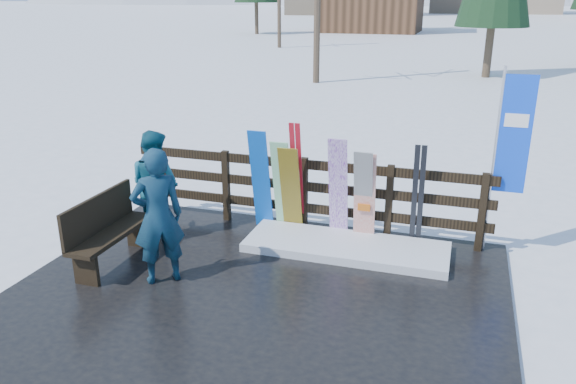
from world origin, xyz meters
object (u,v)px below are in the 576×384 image
(snowboard_0, at_px, (261,180))
(snowboard_2, at_px, (291,190))
(bench, at_px, (107,228))
(person_back, at_px, (156,185))
(snowboard_4, at_px, (363,197))
(rental_flag, at_px, (509,142))
(person_front, at_px, (158,216))
(snowboard_1, at_px, (282,187))
(snowboard_3, at_px, (338,189))
(snowboard_5, at_px, (364,198))

(snowboard_0, relative_size, snowboard_2, 1.15)
(bench, xyz_separation_m, person_back, (0.16, 1.03, 0.30))
(bench, distance_m, snowboard_0, 2.36)
(snowboard_4, bearing_deg, rental_flag, 8.13)
(bench, distance_m, person_front, 1.01)
(snowboard_1, relative_size, snowboard_4, 1.04)
(rental_flag, relative_size, person_back, 1.59)
(snowboard_4, xyz_separation_m, person_front, (-2.21, -1.95, 0.17))
(snowboard_1, height_order, snowboard_3, snowboard_3)
(bench, height_order, person_front, person_front)
(snowboard_0, height_order, person_back, person_back)
(bench, xyz_separation_m, person_front, (0.92, -0.20, 0.36))
(person_front, bearing_deg, snowboard_3, -174.33)
(snowboard_0, xyz_separation_m, snowboard_4, (1.58, 0.00, -0.10))
(rental_flag, height_order, person_back, rental_flag)
(bench, height_order, snowboard_3, snowboard_3)
(bench, relative_size, snowboard_5, 1.08)
(snowboard_2, bearing_deg, snowboard_4, -0.00)
(bench, relative_size, snowboard_3, 0.94)
(person_front, bearing_deg, bench, -53.45)
(snowboard_2, xyz_separation_m, snowboard_3, (0.73, -0.00, 0.09))
(snowboard_0, bearing_deg, snowboard_2, 0.00)
(rental_flag, bearing_deg, snowboard_3, -173.19)
(snowboard_0, height_order, snowboard_3, snowboard_0)
(snowboard_2, distance_m, snowboard_4, 1.10)
(snowboard_4, xyz_separation_m, person_back, (-2.97, -0.71, 0.11))
(snowboard_1, distance_m, snowboard_4, 1.23)
(snowboard_4, xyz_separation_m, rental_flag, (1.89, 0.27, 0.90))
(snowboard_2, bearing_deg, snowboard_3, -0.00)
(snowboard_3, distance_m, snowboard_4, 0.38)
(person_back, bearing_deg, snowboard_4, -151.73)
(snowboard_4, bearing_deg, snowboard_0, 180.00)
(bench, bearing_deg, rental_flag, 21.87)
(snowboard_0, distance_m, rental_flag, 3.57)
(snowboard_5, xyz_separation_m, person_back, (-2.99, -0.71, 0.13))
(snowboard_5, xyz_separation_m, rental_flag, (1.87, 0.27, 0.92))
(snowboard_1, bearing_deg, person_back, -157.65)
(person_back, bearing_deg, bench, 95.70)
(bench, relative_size, snowboard_2, 1.06)
(snowboard_5, xyz_separation_m, person_front, (-2.23, -1.95, 0.19))
(bench, height_order, person_back, person_back)
(person_front, bearing_deg, snowboard_2, -160.72)
(snowboard_1, distance_m, snowboard_5, 1.25)
(rental_flag, bearing_deg, snowboard_2, -174.84)
(snowboard_4, bearing_deg, snowboard_2, 180.00)
(snowboard_3, bearing_deg, rental_flag, 6.81)
(snowboard_0, relative_size, snowboard_3, 1.02)
(snowboard_4, distance_m, rental_flag, 2.11)
(rental_flag, bearing_deg, snowboard_5, -171.78)
(snowboard_2, height_order, person_front, person_front)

